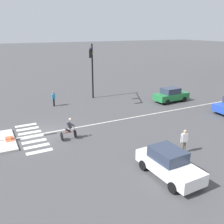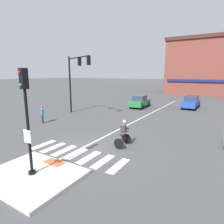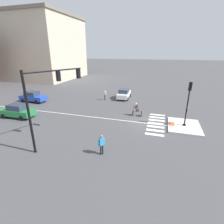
{
  "view_description": "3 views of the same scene",
  "coord_description": "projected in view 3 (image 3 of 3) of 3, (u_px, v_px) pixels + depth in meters",
  "views": [
    {
      "loc": [
        18.8,
        -3.63,
        7.93
      ],
      "look_at": [
        1.47,
        5.31,
        1.52
      ],
      "focal_mm": 40.29,
      "sensor_mm": 36.0,
      "label": 1
    },
    {
      "loc": [
        7.08,
        -8.65,
        4.52
      ],
      "look_at": [
        -0.45,
        3.78,
        1.59
      ],
      "focal_mm": 30.62,
      "sensor_mm": 36.0,
      "label": 2
    },
    {
      "loc": [
        -17.99,
        -1.29,
        7.61
      ],
      "look_at": [
        -1.04,
        3.87,
        1.2
      ],
      "focal_mm": 27.25,
      "sensor_mm": 36.0,
      "label": 3
    }
  ],
  "objects": [
    {
      "name": "crosswalk_stripe_a",
      "position": [
        155.0,
        135.0,
        16.36
      ],
      "size": [
        0.44,
        1.8,
        0.01
      ],
      "primitive_type": "cube",
      "color": "silver",
      "rests_on": "ground"
    },
    {
      "name": "traffic_light_mast",
      "position": [
        47.0,
        94.0,
        13.13
      ],
      "size": [
        4.65,
        2.24,
        6.4
      ],
      "color": "black",
      "rests_on": "ground"
    },
    {
      "name": "crosswalk_stripe_b",
      "position": [
        155.0,
        130.0,
        17.19
      ],
      "size": [
        0.44,
        1.8,
        0.01
      ],
      "primitive_type": "cube",
      "color": "silver",
      "rests_on": "ground"
    },
    {
      "name": "building_corner_left",
      "position": [
        39.0,
        48.0,
        48.3
      ],
      "size": [
        19.34,
        21.12,
        16.69
      ],
      "color": "beige",
      "rests_on": "ground"
    },
    {
      "name": "crosswalk_stripe_c",
      "position": [
        156.0,
        127.0,
        18.03
      ],
      "size": [
        0.44,
        1.8,
        0.01
      ],
      "primitive_type": "cube",
      "color": "silver",
      "rests_on": "ground"
    },
    {
      "name": "crosswalk_stripe_g",
      "position": [
        157.0,
        115.0,
        21.38
      ],
      "size": [
        0.44,
        1.8,
        0.01
      ],
      "primitive_type": "cube",
      "color": "silver",
      "rests_on": "ground"
    },
    {
      "name": "crosswalk_stripe_e",
      "position": [
        157.0,
        120.0,
        19.7
      ],
      "size": [
        0.44,
        1.8,
        0.01
      ],
      "primitive_type": "cube",
      "color": "silver",
      "rests_on": "ground"
    },
    {
      "name": "car_green_westbound_distant",
      "position": [
        17.0,
        111.0,
        20.37
      ],
      "size": [
        1.99,
        4.17,
        1.64
      ],
      "color": "#237A3D",
      "rests_on": "ground"
    },
    {
      "name": "signal_pole",
      "position": [
        188.0,
        100.0,
        17.09
      ],
      "size": [
        0.44,
        0.38,
        4.59
      ],
      "color": "black",
      "rests_on": "traffic_island"
    },
    {
      "name": "pedestrian_waiting_far_side",
      "position": [
        105.0,
        94.0,
        27.57
      ],
      "size": [
        0.31,
        0.53,
        1.67
      ],
      "color": "#6B6051",
      "rests_on": "ground"
    },
    {
      "name": "cyclist",
      "position": [
        137.0,
        109.0,
        20.82
      ],
      "size": [
        0.67,
        1.1,
        1.68
      ],
      "color": "black",
      "rests_on": "ground"
    },
    {
      "name": "ground_plane",
      "position": [
        148.0,
        122.0,
        19.13
      ],
      "size": [
        300.0,
        300.0,
        0.0
      ],
      "primitive_type": "plane",
      "color": "#474749"
    },
    {
      "name": "car_white_cross_right",
      "position": [
        124.0,
        94.0,
        28.47
      ],
      "size": [
        4.16,
        1.95,
        1.64
      ],
      "color": "white",
      "rests_on": "ground"
    },
    {
      "name": "crosswalk_stripe_f",
      "position": [
        157.0,
        117.0,
        20.54
      ],
      "size": [
        0.44,
        1.8,
        0.01
      ],
      "primitive_type": "cube",
      "color": "silver",
      "rests_on": "ground"
    },
    {
      "name": "lane_centre_line",
      "position": [
        68.0,
        114.0,
        21.63
      ],
      "size": [
        0.14,
        28.0,
        0.01
      ],
      "primitive_type": "cube",
      "color": "silver",
      "rests_on": "ground"
    },
    {
      "name": "crosswalk_stripe_d",
      "position": [
        156.0,
        123.0,
        18.87
      ],
      "size": [
        0.44,
        1.8,
        0.01
      ],
      "primitive_type": "cube",
      "color": "silver",
      "rests_on": "ground"
    },
    {
      "name": "traffic_island",
      "position": [
        184.0,
        126.0,
        18.05
      ],
      "size": [
        4.12,
        3.27,
        0.15
      ],
      "primitive_type": "cube",
      "color": "beige",
      "rests_on": "ground"
    },
    {
      "name": "pedestrian_at_curb_left",
      "position": [
        102.0,
        143.0,
        12.92
      ],
      "size": [
        0.42,
        0.41,
        1.67
      ],
      "color": "black",
      "rests_on": "ground"
    },
    {
      "name": "tactile_pad_front",
      "position": [
        171.0,
        124.0,
        18.38
      ],
      "size": [
        1.1,
        0.6,
        0.01
      ],
      "primitive_type": "cube",
      "color": "#DB5B38",
      "rests_on": "traffic_island"
    },
    {
      "name": "car_blue_eastbound_distant",
      "position": [
        33.0,
        97.0,
        26.6
      ],
      "size": [
        1.92,
        4.14,
        1.64
      ],
      "color": "#2347B7",
      "rests_on": "ground"
    }
  ]
}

